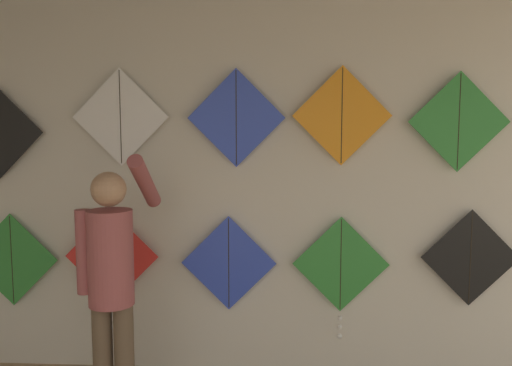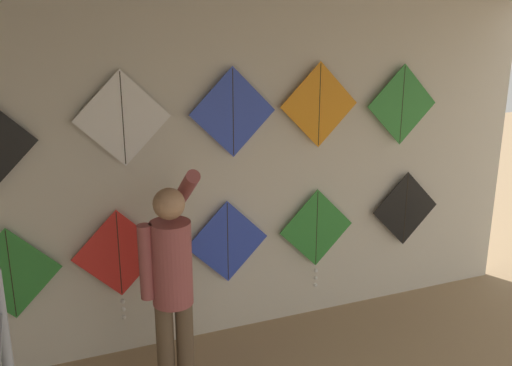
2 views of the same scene
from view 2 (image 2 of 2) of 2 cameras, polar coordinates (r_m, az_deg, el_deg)
back_panel at (r=4.67m, az=-2.94°, el=0.82°), size 5.77×0.06×2.80m
shopkeeper at (r=3.93m, az=-8.41°, el=-9.37°), size 0.43×0.58×1.70m
kite_0 at (r=4.54m, az=-23.31°, el=-8.35°), size 0.71×0.01×0.71m
kite_1 at (r=4.57m, az=-13.52°, el=-7.21°), size 0.71×0.04×0.92m
kite_2 at (r=4.76m, az=-2.86°, el=-5.89°), size 0.71×0.01×0.71m
kite_3 at (r=5.08m, az=6.07°, el=-4.82°), size 0.71×0.04×0.92m
kite_4 at (r=5.53m, az=14.72°, el=-2.50°), size 0.71×0.01×0.71m
kite_6 at (r=4.27m, az=-13.19°, el=6.30°), size 0.71×0.01×0.71m
kite_7 at (r=4.48m, az=-2.32°, el=7.07°), size 0.71×0.01×0.71m
kite_8 at (r=4.79m, az=6.36°, el=7.76°), size 0.71×0.01×0.71m
kite_9 at (r=5.23m, az=14.42°, el=7.59°), size 0.71×0.01×0.71m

